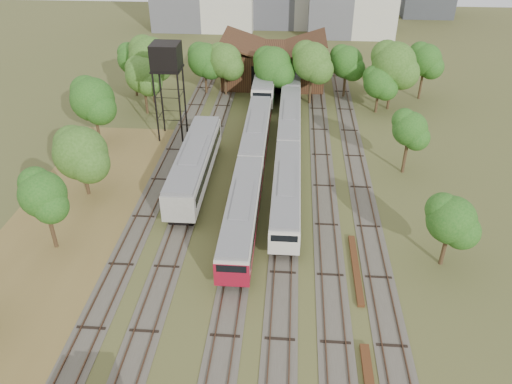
{
  "coord_description": "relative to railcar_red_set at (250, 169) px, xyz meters",
  "views": [
    {
      "loc": [
        2.16,
        -21.84,
        28.17
      ],
      "look_at": [
        -0.95,
        19.21,
        2.5
      ],
      "focal_mm": 35.0,
      "sensor_mm": 36.0,
      "label": 1
    }
  ],
  "objects": [
    {
      "name": "tree_band_far",
      "position": [
        3.01,
        24.78,
        4.07
      ],
      "size": [
        45.15,
        9.99,
        9.72
      ],
      "color": "#382616",
      "rests_on": "ground"
    },
    {
      "name": "old_grey_coach",
      "position": [
        -6.0,
        -0.1,
        0.33
      ],
      "size": [
        3.27,
        18.0,
        4.05
      ],
      "color": "black",
      "rests_on": "ground"
    },
    {
      "name": "ground",
      "position": [
        2.0,
        -24.88,
        -1.88
      ],
      "size": [
        240.0,
        240.0,
        0.0
      ],
      "primitive_type": "plane",
      "color": "#475123",
      "rests_on": "ground"
    },
    {
      "name": "dry_grass_patch",
      "position": [
        -16.0,
        -16.88,
        -1.86
      ],
      "size": [
        14.0,
        60.0,
        0.04
      ],
      "primitive_type": "cube",
      "color": "brown",
      "rests_on": "ground"
    },
    {
      "name": "maintenance_shed",
      "position": [
        1.0,
        33.1,
        1.04
      ],
      "size": [
        16.45,
        11.55,
        7.58
      ],
      "color": "#352013",
      "rests_on": "ground"
    },
    {
      "name": "railcar_green_set",
      "position": [
        4.0,
        13.06,
        -0.06
      ],
      "size": [
        2.78,
        52.08,
        3.43
      ],
      "color": "black",
      "rests_on": "ground"
    },
    {
      "name": "railcar_red_set",
      "position": [
        0.0,
        0.0,
        0.0
      ],
      "size": [
        2.87,
        34.58,
        3.55
      ],
      "color": "black",
      "rests_on": "ground"
    },
    {
      "name": "railcar_rear",
      "position": [
        0.0,
        27.25,
        0.18
      ],
      "size": [
        3.15,
        16.08,
        3.9
      ],
      "color": "black",
      "rests_on": "ground"
    },
    {
      "name": "water_tower",
      "position": [
        -10.97,
        11.19,
        8.3
      ],
      "size": [
        3.49,
        3.49,
        12.07
      ],
      "color": "black",
      "rests_on": "ground"
    },
    {
      "name": "tree_band_left",
      "position": [
        -18.16,
        -1.94,
        3.39
      ],
      "size": [
        8.58,
        60.95,
        8.49
      ],
      "color": "#382616",
      "rests_on": "ground"
    },
    {
      "name": "tree_band_right",
      "position": [
        16.9,
        6.04,
        2.85
      ],
      "size": [
        5.61,
        37.69,
        7.27
      ],
      "color": "#382616",
      "rests_on": "ground"
    },
    {
      "name": "rail_pile_far",
      "position": [
        10.2,
        -13.55,
        -1.73
      ],
      "size": [
        0.56,
        8.93,
        0.29
      ],
      "primitive_type": "cube",
      "color": "#583119",
      "rests_on": "ground"
    },
    {
      "name": "tracks",
      "position": [
        1.33,
        0.12,
        -1.84
      ],
      "size": [
        24.6,
        80.0,
        0.19
      ],
      "color": "#4C473D",
      "rests_on": "ground"
    }
  ]
}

